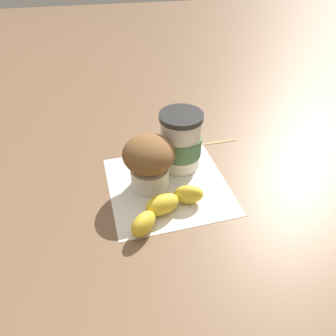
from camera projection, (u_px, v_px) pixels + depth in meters
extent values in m
plane|color=brown|center=(168.00, 186.00, 0.63)|extent=(3.00, 3.00, 0.00)
cube|color=white|center=(168.00, 185.00, 0.63)|extent=(0.24, 0.24, 0.00)
cylinder|color=silver|center=(180.00, 143.00, 0.65)|extent=(0.08, 0.08, 0.11)
cylinder|color=#2D2D2D|center=(181.00, 116.00, 0.61)|extent=(0.08, 0.08, 0.01)
cylinder|color=#4C754C|center=(180.00, 145.00, 0.65)|extent=(0.08, 0.08, 0.04)
cylinder|color=white|center=(150.00, 177.00, 0.62)|extent=(0.07, 0.07, 0.04)
ellipsoid|color=brown|center=(149.00, 154.00, 0.59)|extent=(0.10, 0.10, 0.06)
ellipsoid|color=gold|center=(189.00, 194.00, 0.59)|extent=(0.04, 0.06, 0.04)
ellipsoid|color=gold|center=(162.00, 204.00, 0.57)|extent=(0.05, 0.07, 0.04)
ellipsoid|color=gold|center=(143.00, 224.00, 0.53)|extent=(0.06, 0.06, 0.04)
cube|color=tan|center=(213.00, 143.00, 0.74)|extent=(0.01, 0.11, 0.00)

